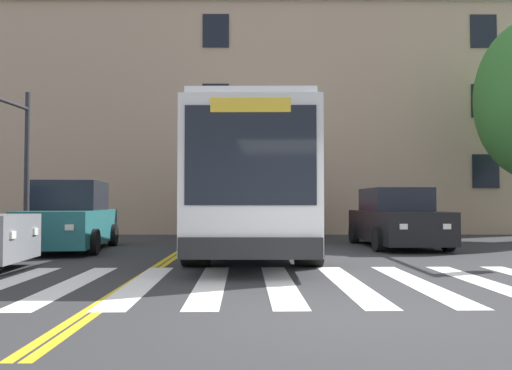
# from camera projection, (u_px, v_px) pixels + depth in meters

# --- Properties ---
(ground_plane) EXTENTS (120.00, 120.00, 0.00)m
(ground_plane) POSITION_uv_depth(u_px,v_px,m) (332.00, 314.00, 5.89)
(ground_plane) COLOR #303033
(crosswalk) EXTENTS (15.13, 4.39, 0.01)m
(crosswalk) POSITION_uv_depth(u_px,v_px,m) (315.00, 284.00, 8.08)
(crosswalk) COLOR white
(crosswalk) RESTS_ON ground
(lane_line_yellow_inner) EXTENTS (0.12, 36.00, 0.01)m
(lane_line_yellow_inner) POSITION_uv_depth(u_px,v_px,m) (208.00, 232.00, 22.06)
(lane_line_yellow_inner) COLOR gold
(lane_line_yellow_inner) RESTS_ON ground
(lane_line_yellow_outer) EXTENTS (0.12, 36.00, 0.01)m
(lane_line_yellow_outer) POSITION_uv_depth(u_px,v_px,m) (211.00, 232.00, 22.06)
(lane_line_yellow_outer) COLOR gold
(lane_line_yellow_outer) RESTS_ON ground
(city_bus) EXTENTS (2.98, 11.33, 3.33)m
(city_bus) POSITION_uv_depth(u_px,v_px,m) (254.00, 185.00, 13.86)
(city_bus) COLOR white
(city_bus) RESTS_ON ground
(car_teal_near_lane) EXTENTS (2.38, 4.59, 1.91)m
(car_teal_near_lane) POSITION_uv_depth(u_px,v_px,m) (71.00, 219.00, 13.85)
(car_teal_near_lane) COLOR #236B70
(car_teal_near_lane) RESTS_ON ground
(car_black_far_lane) EXTENTS (2.24, 4.58, 1.75)m
(car_black_far_lane) POSITION_uv_depth(u_px,v_px,m) (396.00, 220.00, 14.88)
(car_black_far_lane) COLOR black
(car_black_far_lane) RESTS_ON ground
(car_red_behind_bus) EXTENTS (2.30, 4.84, 2.09)m
(car_red_behind_bus) POSITION_uv_depth(u_px,v_px,m) (286.00, 210.00, 22.23)
(car_red_behind_bus) COLOR #AD1E1E
(car_red_behind_bus) RESTS_ON ground
(traffic_light_far_corner) EXTENTS (0.46, 2.69, 4.82)m
(traffic_light_far_corner) POSITION_uv_depth(u_px,v_px,m) (7.00, 141.00, 14.66)
(traffic_light_far_corner) COLOR #28282D
(traffic_light_far_corner) RESTS_ON ground
(building_facade) EXTENTS (28.05, 8.91, 10.50)m
(building_facade) POSITION_uv_depth(u_px,v_px,m) (222.00, 125.00, 25.10)
(building_facade) COLOR tan
(building_facade) RESTS_ON ground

